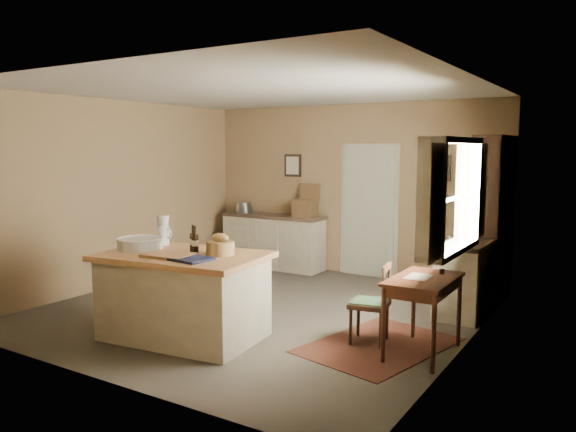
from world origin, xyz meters
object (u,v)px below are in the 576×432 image
object	(u,v)px
sideboard	(274,239)
desk_chair	(369,304)
writing_desk	(424,287)
right_cabinet	(464,278)
shelving_unit	(496,219)
work_island	(183,293)

from	to	relation	value
sideboard	desk_chair	size ratio (longest dim) A/B	2.21
writing_desk	right_cabinet	distance (m)	1.55
right_cabinet	sideboard	bearing A→B (deg)	162.47
writing_desk	desk_chair	distance (m)	0.63
shelving_unit	sideboard	bearing A→B (deg)	176.83
desk_chair	writing_desk	bearing A→B (deg)	-13.15
work_island	desk_chair	size ratio (longest dim) A/B	2.22
right_cabinet	work_island	bearing A→B (deg)	-134.23
writing_desk	right_cabinet	xyz separation A→B (m)	(-0.00, 1.53, -0.21)
sideboard	shelving_unit	distance (m)	3.67
writing_desk	sideboard	bearing A→B (deg)	142.76
writing_desk	shelving_unit	size ratio (longest dim) A/B	0.42
writing_desk	shelving_unit	xyz separation A→B (m)	(0.16, 2.43, 0.41)
shelving_unit	work_island	bearing A→B (deg)	-127.11
sideboard	desk_chair	xyz separation A→B (m)	(2.88, -2.60, -0.07)
sideboard	shelving_unit	bearing A→B (deg)	-3.17
desk_chair	right_cabinet	size ratio (longest dim) A/B	0.83
right_cabinet	shelving_unit	xyz separation A→B (m)	(0.16, 0.89, 0.63)
work_island	sideboard	xyz separation A→B (m)	(-1.13, 3.48, -0.00)
right_cabinet	writing_desk	bearing A→B (deg)	-89.99
work_island	sideboard	size ratio (longest dim) A/B	1.00
work_island	right_cabinet	world-z (taller)	work_island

